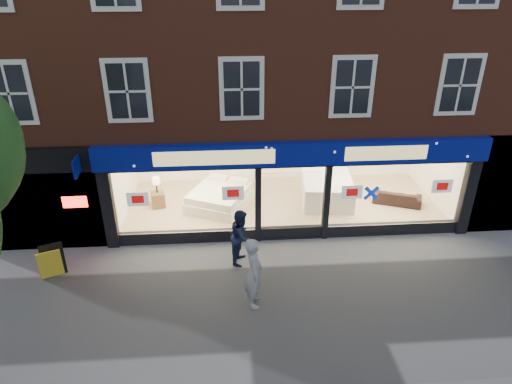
{
  "coord_description": "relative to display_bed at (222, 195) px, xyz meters",
  "views": [
    {
      "loc": [
        -2.0,
        -9.08,
        7.81
      ],
      "look_at": [
        -1.15,
        2.5,
        1.96
      ],
      "focal_mm": 32.0,
      "sensor_mm": 36.0,
      "label": 1
    }
  ],
  "objects": [
    {
      "name": "ground",
      "position": [
        2.17,
        -5.35,
        -0.46
      ],
      "size": [
        120.0,
        120.0,
        0.0
      ],
      "primitive_type": "plane",
      "color": "gray",
      "rests_on": "ground"
    },
    {
      "name": "showroom_floor",
      "position": [
        2.17,
        -0.1,
        -0.41
      ],
      "size": [
        11.0,
        4.5,
        0.1
      ],
      "primitive_type": "cube",
      "color": "tan",
      "rests_on": "ground"
    },
    {
      "name": "building",
      "position": [
        2.15,
        1.58,
        6.21
      ],
      "size": [
        19.0,
        8.26,
        10.3
      ],
      "color": "brown",
      "rests_on": "ground"
    },
    {
      "name": "display_bed",
      "position": [
        0.0,
        0.0,
        0.0
      ],
      "size": [
        2.63,
        2.82,
        1.28
      ],
      "rotation": [
        0.0,
        0.0,
        -0.44
      ],
      "color": "white",
      "rests_on": "showroom_floor"
    },
    {
      "name": "bedside_table",
      "position": [
        -2.23,
        -0.05,
        -0.08
      ],
      "size": [
        0.55,
        0.55,
        0.55
      ],
      "primitive_type": "cube",
      "rotation": [
        0.0,
        0.0,
        0.26
      ],
      "color": "brown",
      "rests_on": "showroom_floor"
    },
    {
      "name": "mattress_stack",
      "position": [
        3.77,
        -0.0,
        0.07
      ],
      "size": [
        1.93,
        2.34,
        0.86
      ],
      "rotation": [
        0.0,
        0.0,
        -0.1
      ],
      "color": "silver",
      "rests_on": "showroom_floor"
    },
    {
      "name": "sofa",
      "position": [
        6.25,
        -0.41,
        -0.11
      ],
      "size": [
        1.79,
        1.24,
        0.49
      ],
      "primitive_type": "imported",
      "rotation": [
        0.0,
        0.0,
        2.75
      ],
      "color": "black",
      "rests_on": "showroom_floor"
    },
    {
      "name": "a_board",
      "position": [
        -4.67,
        -3.76,
        0.02
      ],
      "size": [
        0.72,
        0.59,
        0.95
      ],
      "primitive_type": "cube",
      "rotation": [
        0.0,
        0.0,
        0.37
      ],
      "color": "yellow",
      "rests_on": "ground"
    },
    {
      "name": "pedestrian_grey",
      "position": [
        0.79,
        -5.29,
        0.51
      ],
      "size": [
        0.47,
        0.71,
        1.92
      ],
      "primitive_type": "imported",
      "rotation": [
        0.0,
        0.0,
        1.58
      ],
      "color": "#95989C",
      "rests_on": "ground"
    },
    {
      "name": "pedestrian_blue",
      "position": [
        0.56,
        -3.4,
        0.38
      ],
      "size": [
        0.83,
        0.95,
        1.67
      ],
      "primitive_type": "imported",
      "rotation": [
        0.0,
        0.0,
        1.29
      ],
      "color": "#161F3F",
      "rests_on": "ground"
    }
  ]
}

